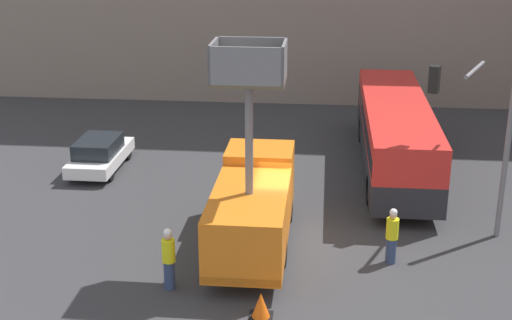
% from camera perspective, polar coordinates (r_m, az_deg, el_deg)
% --- Properties ---
extents(ground_plane, '(120.00, 120.00, 0.00)m').
position_cam_1_polar(ground_plane, '(23.58, 3.09, -6.58)').
color(ground_plane, '#333335').
extents(utility_truck, '(2.28, 6.72, 6.86)m').
position_cam_1_polar(utility_truck, '(22.53, -0.23, -3.42)').
color(utility_truck, orange).
rests_on(utility_truck, ground_plane).
extents(city_bus, '(2.55, 12.36, 2.94)m').
position_cam_1_polar(city_bus, '(29.94, 11.05, 2.41)').
color(city_bus, '#232328').
rests_on(city_bus, ground_plane).
extents(traffic_light_pole, '(2.63, 2.38, 5.82)m').
position_cam_1_polar(traffic_light_pole, '(24.12, 17.52, 3.04)').
color(traffic_light_pole, slate).
rests_on(traffic_light_pole, ground_plane).
extents(road_worker_near_truck, '(0.38, 0.38, 1.89)m').
position_cam_1_polar(road_worker_near_truck, '(20.56, -7.00, -7.84)').
color(road_worker_near_truck, navy).
rests_on(road_worker_near_truck, ground_plane).
extents(road_worker_directing, '(0.38, 0.38, 1.81)m').
position_cam_1_polar(road_worker_directing, '(22.25, 10.82, -6.00)').
color(road_worker_directing, navy).
rests_on(road_worker_directing, ground_plane).
extents(traffic_cone_near_truck, '(0.63, 0.63, 0.72)m').
position_cam_1_polar(traffic_cone_near_truck, '(19.36, 0.39, -11.60)').
color(traffic_cone_near_truck, black).
rests_on(traffic_cone_near_truck, ground_plane).
extents(parked_car_curbside, '(1.77, 4.28, 1.40)m').
position_cam_1_polar(parked_car_curbside, '(30.41, -12.39, 0.51)').
color(parked_car_curbside, silver).
rests_on(parked_car_curbside, ground_plane).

